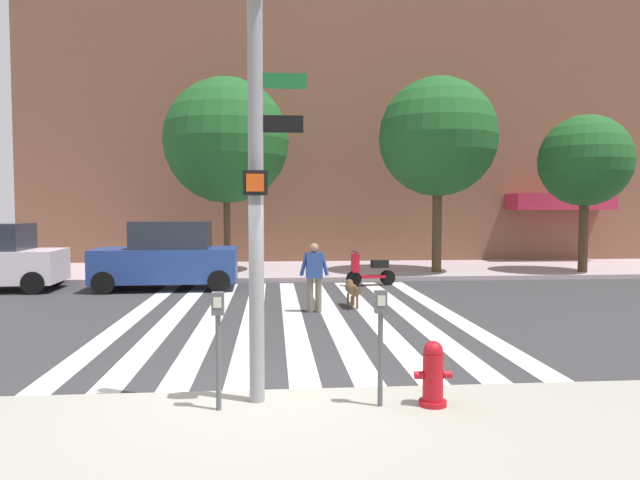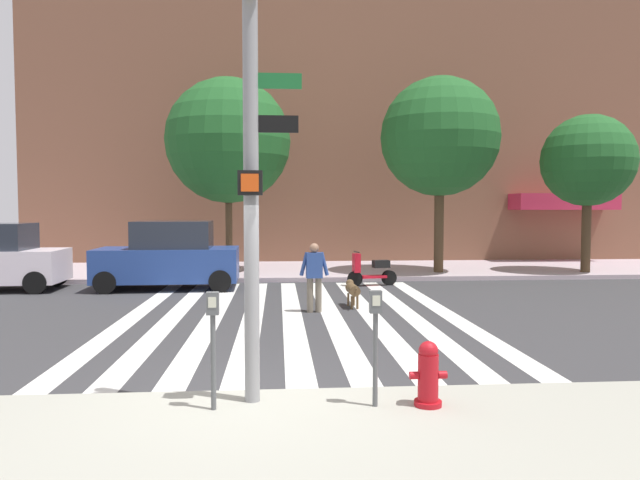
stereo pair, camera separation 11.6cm
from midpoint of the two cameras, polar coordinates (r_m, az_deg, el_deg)
name	(u,v)px [view 1 (the left image)]	position (r m, az deg, el deg)	size (l,w,h in m)	color
ground_plane	(263,315)	(13.46, -5.88, -7.41)	(160.00, 160.00, 0.00)	#353538
sidewalk_far	(267,271)	(22.30, -5.39, -3.02)	(80.00, 6.00, 0.15)	#B2A0A7
crosswalk_stripes	(292,315)	(13.46, -2.99, -7.38)	(7.65, 11.28, 0.01)	silver
traffic_light_pole	(256,117)	(6.90, -6.82, 11.97)	(0.74, 0.46, 5.80)	gray
fire_hydrant	(433,374)	(7.06, 10.61, -12.87)	(0.44, 0.32, 0.76)	#B1121B
parking_meter_curbside	(218,334)	(6.78, -10.51, -9.10)	(0.14, 0.11, 1.36)	#515456
parking_meter_second_along	(380,332)	(6.83, 5.49, -8.97)	(0.14, 0.11, 1.36)	#515456
parked_car_behind_first	(168,257)	(18.21, -14.94, -1.62)	(4.28, 2.12, 2.07)	navy
parked_scooter	(371,271)	(18.46, 4.85, -3.04)	(1.62, 0.60, 1.11)	black
street_tree_nearest	(226,141)	(21.53, -9.38, 9.62)	(4.53, 4.53, 7.03)	#4C3823
street_tree_middle	(438,137)	(21.49, 11.40, 9.90)	(4.26, 4.26, 7.01)	#4C3823
street_tree_further	(585,161)	(23.12, 24.55, 7.08)	(3.29, 3.29, 5.68)	#4C3823
pedestrian_dog_walker	(314,273)	(13.67, -0.82, -3.31)	(0.71, 0.26, 1.64)	#6B6051
dog_on_leash	(352,289)	(14.46, 2.96, -4.88)	(0.29, 1.13, 0.65)	brown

